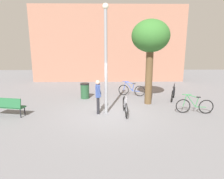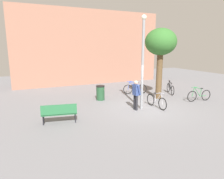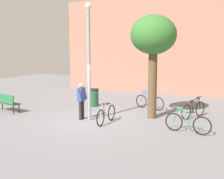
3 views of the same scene
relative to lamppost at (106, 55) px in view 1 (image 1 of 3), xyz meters
The scene contains 11 objects.
ground_plane 2.89m from the lamppost, 26.40° to the left, with size 36.00×36.00×0.00m, color slate.
building_facade 9.73m from the lamppost, 89.16° to the left, with size 14.02×2.00×6.84m, color #9E6B56.
lamppost is the anchor object (origin of this frame).
person_by_lamppost 1.96m from the lamppost, behind, with size 0.29×0.60×1.67m.
park_bench 5.25m from the lamppost, behind, with size 1.66×0.77×0.92m.
plaza_tree 3.01m from the lamppost, 33.82° to the left, with size 2.07×2.07×4.70m.
bicycle_green 5.04m from the lamppost, ahead, with size 1.80×0.28×0.97m.
bicycle_black 5.42m from the lamppost, 30.40° to the left, with size 0.78×1.67×0.97m.
bicycle_silver 2.67m from the lamppost, ahead, with size 0.09×1.81×0.97m.
bicycle_blue 4.61m from the lamppost, 64.54° to the left, with size 1.74×0.59×0.97m.
trash_bin 3.98m from the lamppost, 115.83° to the left, with size 0.57×0.57×0.98m.
Camera 1 is at (-0.03, -9.35, 3.28)m, focal length 31.31 mm.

